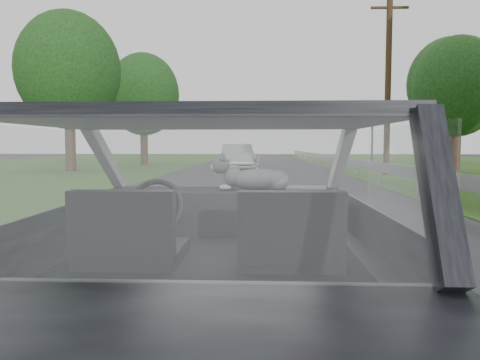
# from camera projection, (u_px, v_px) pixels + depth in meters

# --- Properties ---
(subject_car) EXTENTS (1.80, 4.00, 1.45)m
(subject_car) POSITION_uv_depth(u_px,v_px,m) (215.00, 249.00, 2.61)
(subject_car) COLOR black
(subject_car) RESTS_ON ground
(dashboard) EXTENTS (1.58, 0.45, 0.30)m
(dashboard) POSITION_uv_depth(u_px,v_px,m) (223.00, 211.00, 3.22)
(dashboard) COLOR black
(dashboard) RESTS_ON subject_car
(driver_seat) EXTENTS (0.50, 0.72, 0.42)m
(driver_seat) POSITION_uv_depth(u_px,v_px,m) (129.00, 230.00, 2.32)
(driver_seat) COLOR black
(driver_seat) RESTS_ON subject_car
(passenger_seat) EXTENTS (0.50, 0.72, 0.42)m
(passenger_seat) POSITION_uv_depth(u_px,v_px,m) (290.00, 232.00, 2.29)
(passenger_seat) COLOR black
(passenger_seat) RESTS_ON subject_car
(steering_wheel) EXTENTS (0.36, 0.36, 0.04)m
(steering_wheel) POSITION_uv_depth(u_px,v_px,m) (156.00, 206.00, 2.94)
(steering_wheel) COLOR black
(steering_wheel) RESTS_ON dashboard
(cat) EXTENTS (0.56, 0.17, 0.25)m
(cat) POSITION_uv_depth(u_px,v_px,m) (257.00, 178.00, 3.17)
(cat) COLOR gray
(cat) RESTS_ON dashboard
(guardrail) EXTENTS (0.05, 90.00, 0.32)m
(guardrail) POSITION_uv_depth(u_px,v_px,m) (414.00, 173.00, 12.39)
(guardrail) COLOR #999999
(guardrail) RESTS_ON ground
(other_car) EXTENTS (2.29, 4.44, 1.39)m
(other_car) POSITION_uv_depth(u_px,v_px,m) (238.00, 157.00, 24.83)
(other_car) COLOR #ABABAB
(other_car) RESTS_ON ground
(highway_sign) EXTENTS (0.40, 1.04, 2.63)m
(highway_sign) POSITION_uv_depth(u_px,v_px,m) (372.00, 145.00, 25.11)
(highway_sign) COLOR #175E2E
(highway_sign) RESTS_ON ground
(utility_pole) EXTENTS (0.28, 0.28, 8.04)m
(utility_pole) POSITION_uv_depth(u_px,v_px,m) (388.00, 83.00, 20.37)
(utility_pole) COLOR brown
(utility_pole) RESTS_ON ground
(tree_2) EXTENTS (5.62, 5.62, 6.42)m
(tree_2) POSITION_uv_depth(u_px,v_px,m) (457.00, 106.00, 22.71)
(tree_2) COLOR black
(tree_2) RESTS_ON ground
(tree_3) EXTENTS (7.05, 7.05, 9.00)m
(tree_3) POSITION_uv_depth(u_px,v_px,m) (448.00, 102.00, 34.50)
(tree_3) COLOR black
(tree_3) RESTS_ON ground
(tree_5) EXTENTS (6.85, 6.85, 7.85)m
(tree_5) POSITION_uv_depth(u_px,v_px,m) (69.00, 94.00, 23.71)
(tree_5) COLOR black
(tree_5) RESTS_ON ground
(tree_6) EXTENTS (5.92, 5.92, 7.37)m
(tree_6) POSITION_uv_depth(u_px,v_px,m) (144.00, 111.00, 31.88)
(tree_6) COLOR black
(tree_6) RESTS_ON ground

